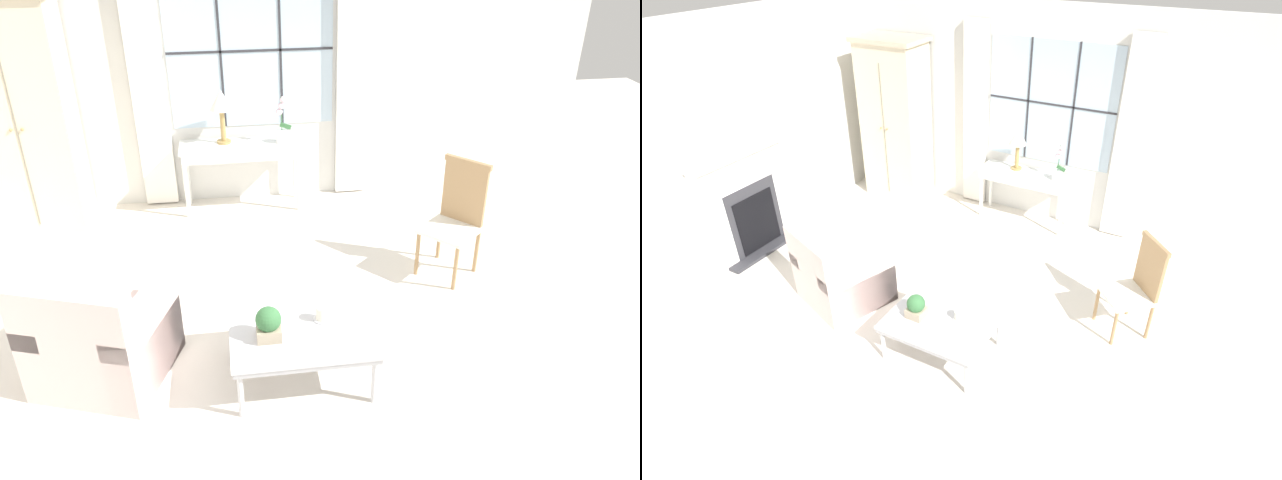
{
  "view_description": "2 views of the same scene",
  "coord_description": "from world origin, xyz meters",
  "views": [
    {
      "loc": [
        -0.26,
        -3.43,
        3.05
      ],
      "look_at": [
        0.33,
        0.46,
        0.82
      ],
      "focal_mm": 35.0,
      "sensor_mm": 36.0,
      "label": 1
    },
    {
      "loc": [
        1.97,
        -3.07,
        3.54
      ],
      "look_at": [
        -0.06,
        0.73,
        0.81
      ],
      "focal_mm": 28.0,
      "sensor_mm": 36.0,
      "label": 2
    }
  ],
  "objects": [
    {
      "name": "wall_back_windowed",
      "position": [
        0.0,
        3.02,
        1.4
      ],
      "size": [
        7.2,
        0.14,
        2.8
      ],
      "color": "silver",
      "rests_on": "ground_plane"
    },
    {
      "name": "potted_orchid",
      "position": [
        0.27,
        2.72,
        0.9
      ],
      "size": [
        0.17,
        0.13,
        0.48
      ],
      "color": "white",
      "rests_on": "console_table"
    },
    {
      "name": "table_lamp",
      "position": [
        -0.33,
        2.79,
        1.15
      ],
      "size": [
        0.23,
        0.23,
        0.56
      ],
      "color": "#9E7F47",
      "rests_on": "console_table"
    },
    {
      "name": "ground_plane",
      "position": [
        0.0,
        0.0,
        0.0
      ],
      "size": [
        14.0,
        14.0,
        0.0
      ],
      "primitive_type": "plane",
      "color": "silver"
    },
    {
      "name": "console_table",
      "position": [
        -0.17,
        2.74,
        0.64
      ],
      "size": [
        1.25,
        0.4,
        0.73
      ],
      "color": "white",
      "rests_on": "ground_plane"
    },
    {
      "name": "armoire",
      "position": [
        -2.19,
        2.66,
        1.15
      ],
      "size": [
        0.95,
        0.63,
        2.29
      ],
      "color": "beige",
      "rests_on": "ground_plane"
    },
    {
      "name": "side_chair_wooden",
      "position": [
        1.65,
        1.19,
        0.57
      ],
      "size": [
        0.62,
        0.62,
        1.03
      ],
      "color": "white",
      "rests_on": "ground_plane"
    },
    {
      "name": "coffee_table",
      "position": [
        0.13,
        -0.03,
        0.38
      ],
      "size": [
        0.99,
        0.78,
        0.42
      ],
      "color": "#BCBCC1",
      "rests_on": "ground_plane"
    },
    {
      "name": "potted_plant_small",
      "position": [
        -0.1,
        -0.1,
        0.53
      ],
      "size": [
        0.17,
        0.17,
        0.24
      ],
      "color": "tan",
      "rests_on": "coffee_table"
    },
    {
      "name": "armchair_upholstered",
      "position": [
        -1.25,
        0.16,
        0.3
      ],
      "size": [
        1.04,
        1.03,
        0.91
      ],
      "color": "beige",
      "rests_on": "ground_plane"
    },
    {
      "name": "pillar_candle",
      "position": [
        0.28,
        0.03,
        0.47
      ],
      "size": [
        0.12,
        0.12,
        0.12
      ],
      "color": "silver",
      "rests_on": "coffee_table"
    }
  ]
}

